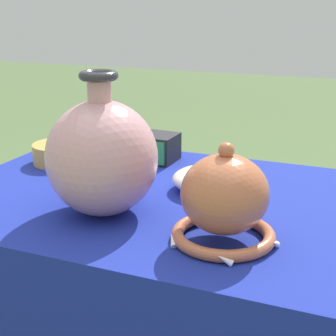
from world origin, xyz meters
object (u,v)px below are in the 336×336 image
Objects in this scene: mosaic_tile_box at (153,147)px; pot_squat_cobalt at (99,167)px; pot_squat_ochre at (60,153)px; vase_tall_bulbous at (102,157)px; vase_dome_bell at (224,202)px; bowl_shallow_ivory at (208,179)px.

pot_squat_cobalt is at bearing -104.67° from mosaic_tile_box.
pot_squat_cobalt is (0.16, -0.08, 0.00)m from pot_squat_ochre.
mosaic_tile_box is at bearing 98.52° from vase_tall_bulbous.
pot_squat_ochre is at bearing 154.50° from pot_squat_cobalt.
mosaic_tile_box is 0.20m from pot_squat_cobalt.
vase_tall_bulbous is 2.01× the size of pot_squat_ochre.
vase_dome_bell reaches higher than bowl_shallow_ivory.
vase_dome_bell reaches higher than pot_squat_ochre.
bowl_shallow_ivory reaches higher than pot_squat_ochre.
vase_dome_bell is 0.26m from bowl_shallow_ivory.
vase_dome_bell is 0.42m from pot_squat_cobalt.
vase_dome_bell is 1.23× the size of bowl_shallow_ivory.
pot_squat_cobalt is 0.26m from bowl_shallow_ivory.
bowl_shallow_ivory is at bearing 114.37° from vase_dome_bell.
pot_squat_ochre is at bearing 137.13° from vase_tall_bulbous.
vase_tall_bulbous is at bearing -79.87° from mosaic_tile_box.
vase_dome_bell is 1.56× the size of mosaic_tile_box.
vase_tall_bulbous is 0.27m from bowl_shallow_ivory.
pot_squat_ochre is at bearing -151.36° from mosaic_tile_box.
vase_dome_bell reaches higher than mosaic_tile_box.
vase_tall_bulbous reaches higher than bowl_shallow_ivory.
pot_squat_cobalt is at bearing 122.03° from vase_tall_bulbous.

